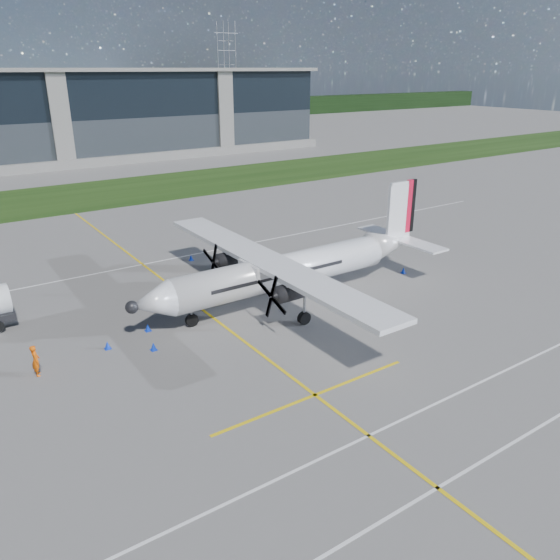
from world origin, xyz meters
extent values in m
plane|color=slate|center=(0.00, 40.00, 0.00)|extent=(400.00, 400.00, 0.00)
cube|color=#18330E|center=(0.00, 48.00, 0.02)|extent=(400.00, 18.00, 0.04)
cube|color=yellow|center=(3.00, 10.00, 0.01)|extent=(0.20, 70.00, 0.01)
cube|color=white|center=(0.00, -14.00, 0.01)|extent=(90.00, 0.15, 0.01)
imported|color=#F25907|center=(-8.29, 4.05, 1.03)|extent=(0.68, 0.89, 2.05)
cone|color=#0B2EC6|center=(-1.33, 5.76, 0.25)|extent=(0.36, 0.36, 0.50)
cone|color=#0B2EC6|center=(6.88, 16.67, 0.25)|extent=(0.36, 0.36, 0.50)
cone|color=#0B2EC6|center=(19.81, 4.05, 0.25)|extent=(0.36, 0.36, 0.50)
cone|color=#0B2EC6|center=(-4.20, 4.85, 0.25)|extent=(0.36, 0.36, 0.50)
cone|color=#0B2EC6|center=(-2.00, 3.16, 0.25)|extent=(0.36, 0.36, 0.50)
camera|label=1|loc=(-11.87, -24.71, 15.63)|focal=35.00mm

